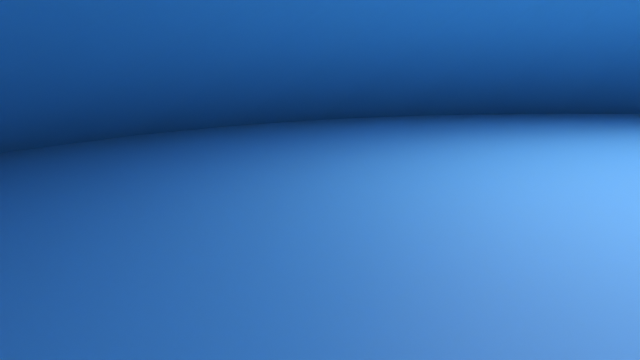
% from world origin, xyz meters
% --- Properties ---
extents(umbrella_second, '(2.09, 2.09, 2.47)m').
position_xyz_m(umbrella_second, '(-0.20, 3.44, 2.18)').
color(umbrella_second, silver).
rests_on(umbrella_second, ground).
extents(lounger_second_shoreside, '(1.39, 0.77, 0.65)m').
position_xyz_m(lounger_second_shoreside, '(0.80, 4.42, 0.34)').
color(lounger_second_shoreside, '#4CA572').
rests_on(lounger_second_shoreside, ground).
extents(umbrella_farthest, '(2.59, 2.59, 3.02)m').
position_xyz_m(umbrella_farthest, '(-0.29, 7.04, 2.66)').
color(umbrella_farthest, '#4C4C51').
rests_on(umbrella_farthest, ground).
extents(lounger_farthest_shoreside, '(1.42, 0.85, 0.51)m').
position_xyz_m(lounger_farthest_shoreside, '(0.19, 8.02, 0.26)').
color(lounger_farthest_shoreside, '#4CA572').
rests_on(lounger_farthest_shoreside, ground).
extents(person_walking_near, '(0.42, 0.36, 1.64)m').
position_xyz_m(person_walking_near, '(3.26, 6.37, 0.99)').
color(person_walking_near, silver).
rests_on(person_walking_near, ground).
extents(person_walking_mid, '(0.32, 0.41, 1.70)m').
position_xyz_m(person_walking_mid, '(3.69, 4.99, 1.04)').
color(person_walking_mid, silver).
rests_on(person_walking_mid, ground).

